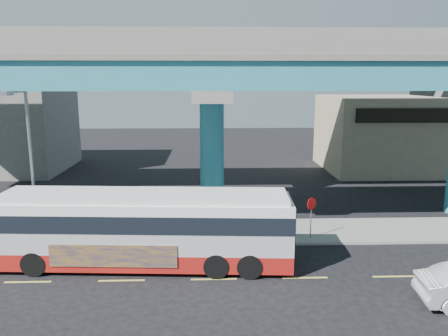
{
  "coord_description": "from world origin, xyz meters",
  "views": [
    {
      "loc": [
        -0.15,
        -17.95,
        8.54
      ],
      "look_at": [
        0.58,
        4.0,
        4.08
      ],
      "focal_mm": 35.0,
      "sensor_mm": 36.0,
      "label": 1
    }
  ],
  "objects_px": {
    "transit_bus": "(145,226)",
    "stop_sign": "(311,209)",
    "parked_car": "(18,222)",
    "street_lamp": "(25,146)"
  },
  "relations": [
    {
      "from": "transit_bus",
      "to": "stop_sign",
      "type": "height_order",
      "value": "transit_bus"
    },
    {
      "from": "transit_bus",
      "to": "parked_car",
      "type": "bearing_deg",
      "value": 154.35
    },
    {
      "from": "transit_bus",
      "to": "parked_car",
      "type": "height_order",
      "value": "transit_bus"
    },
    {
      "from": "parked_car",
      "to": "street_lamp",
      "type": "xyz_separation_m",
      "value": [
        1.74,
        -2.21,
        4.61
      ]
    },
    {
      "from": "parked_car",
      "to": "stop_sign",
      "type": "xyz_separation_m",
      "value": [
        16.14,
        -1.46,
        1.01
      ]
    },
    {
      "from": "street_lamp",
      "to": "stop_sign",
      "type": "distance_m",
      "value": 14.87
    },
    {
      "from": "transit_bus",
      "to": "stop_sign",
      "type": "distance_m",
      "value": 8.87
    },
    {
      "from": "street_lamp",
      "to": "stop_sign",
      "type": "relative_size",
      "value": 3.56
    },
    {
      "from": "parked_car",
      "to": "transit_bus",
      "type": "bearing_deg",
      "value": -112.17
    },
    {
      "from": "transit_bus",
      "to": "street_lamp",
      "type": "height_order",
      "value": "street_lamp"
    }
  ]
}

